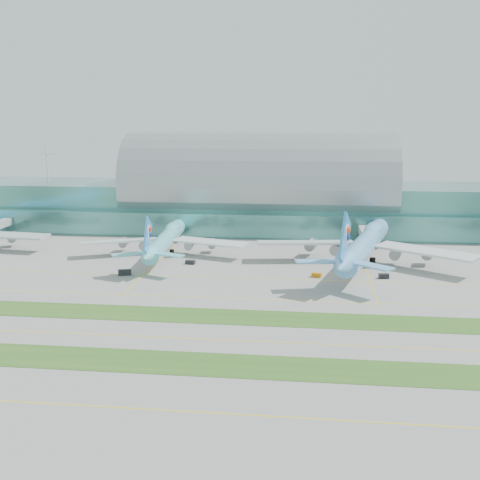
# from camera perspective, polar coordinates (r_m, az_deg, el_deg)

# --- Properties ---
(ground) EXTENTS (700.00, 700.00, 0.00)m
(ground) POSITION_cam_1_polar(r_m,az_deg,el_deg) (149.47, -2.53, -7.49)
(ground) COLOR gray
(ground) RESTS_ON ground
(terminal) EXTENTS (340.00, 69.10, 36.00)m
(terminal) POSITION_cam_1_polar(r_m,az_deg,el_deg) (271.53, 1.86, 4.10)
(terminal) COLOR #3D7A75
(terminal) RESTS_ON ground
(grass_strip_near) EXTENTS (420.00, 12.00, 0.08)m
(grass_strip_near) POSITION_cam_1_polar(r_m,az_deg,el_deg) (123.70, -4.68, -11.59)
(grass_strip_near) COLOR #2D591E
(grass_strip_near) RESTS_ON ground
(grass_strip_far) EXTENTS (420.00, 12.00, 0.08)m
(grass_strip_far) POSITION_cam_1_polar(r_m,az_deg,el_deg) (151.32, -2.41, -7.23)
(grass_strip_far) COLOR #2D591E
(grass_strip_far) RESTS_ON ground
(taxiline_a) EXTENTS (420.00, 0.35, 0.01)m
(taxiline_a) POSITION_cam_1_polar(r_m,az_deg,el_deg) (106.02, -6.90, -15.74)
(taxiline_a) COLOR yellow
(taxiline_a) RESTS_ON ground
(taxiline_b) EXTENTS (420.00, 0.35, 0.01)m
(taxiline_b) POSITION_cam_1_polar(r_m,az_deg,el_deg) (136.48, -3.50, -9.35)
(taxiline_b) COLOR yellow
(taxiline_b) RESTS_ON ground
(taxiline_c) EXTENTS (420.00, 0.35, 0.01)m
(taxiline_c) POSITION_cam_1_polar(r_m,az_deg,el_deg) (166.40, -1.52, -5.51)
(taxiline_c) COLOR yellow
(taxiline_c) RESTS_ON ground
(taxiline_d) EXTENTS (420.00, 0.35, 0.01)m
(taxiline_d) POSITION_cam_1_polar(r_m,az_deg,el_deg) (187.38, -0.55, -3.59)
(taxiline_d) COLOR yellow
(taxiline_d) RESTS_ON ground
(airliner_b) EXTENTS (61.29, 69.69, 19.17)m
(airliner_b) POSITION_cam_1_polar(r_m,az_deg,el_deg) (219.91, -7.04, 0.13)
(airliner_b) COLOR #65D1DF
(airliner_b) RESTS_ON ground
(airliner_c) EXTENTS (72.35, 83.49, 23.28)m
(airliner_c) POSITION_cam_1_polar(r_m,az_deg,el_deg) (208.54, 11.80, -0.28)
(airliner_c) COLOR #6DB3F1
(airliner_c) RESTS_ON ground
(gse_c) EXTENTS (4.37, 2.75, 1.75)m
(gse_c) POSITION_cam_1_polar(r_m,az_deg,el_deg) (193.73, -10.87, -3.03)
(gse_c) COLOR black
(gse_c) RESTS_ON ground
(gse_d) EXTENTS (3.46, 2.36, 1.32)m
(gse_d) POSITION_cam_1_polar(r_m,az_deg,el_deg) (205.43, -4.73, -2.11)
(gse_d) COLOR black
(gse_d) RESTS_ON ground
(gse_e) EXTENTS (3.30, 2.47, 1.30)m
(gse_e) POSITION_cam_1_polar(r_m,az_deg,el_deg) (189.46, 7.28, -3.31)
(gse_e) COLOR #C16F0B
(gse_e) RESTS_ON ground
(gse_f) EXTENTS (3.27, 2.13, 1.48)m
(gse_f) POSITION_cam_1_polar(r_m,az_deg,el_deg) (191.56, 13.47, -3.35)
(gse_f) COLOR black
(gse_f) RESTS_ON ground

